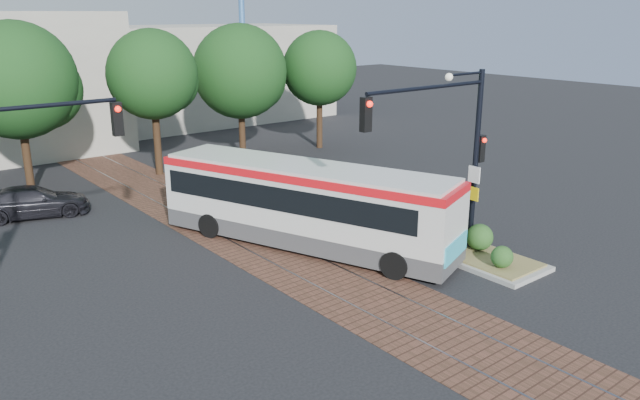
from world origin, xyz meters
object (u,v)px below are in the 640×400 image
(traffic_island, at_px, (467,246))
(signal_pole_main, at_px, (453,138))
(parked_car, at_px, (33,202))
(city_bus, at_px, (304,201))

(traffic_island, height_order, signal_pole_main, signal_pole_main)
(signal_pole_main, bearing_deg, parked_car, 124.50)
(traffic_island, bearing_deg, city_bus, 131.56)
(city_bus, xyz_separation_m, parked_car, (-6.56, 9.46, -1.00))
(city_bus, distance_m, signal_pole_main, 5.56)
(signal_pole_main, height_order, parked_car, signal_pole_main)
(traffic_island, xyz_separation_m, parked_car, (-10.28, 13.66, 0.30))
(city_bus, bearing_deg, traffic_island, -69.05)
(city_bus, distance_m, traffic_island, 5.76)
(signal_pole_main, relative_size, parked_car, 1.39)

